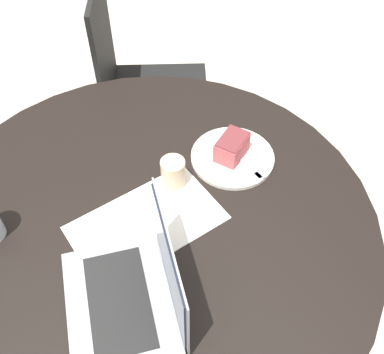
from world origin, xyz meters
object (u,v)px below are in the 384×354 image
chair (141,89)px  laptop (132,293)px  coffee_glass (173,173)px  plate (232,157)px

chair → laptop: 1.12m
coffee_glass → laptop: laptop is taller
plate → laptop: 0.50m
laptop → plate: bearing=-44.2°
laptop → chair: bearing=-10.1°
coffee_glass → laptop: bearing=53.5°
chair → laptop: laptop is taller
plate → laptop: size_ratio=0.71×
chair → plate: (-0.05, 0.72, 0.27)m
coffee_glass → laptop: 0.35m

